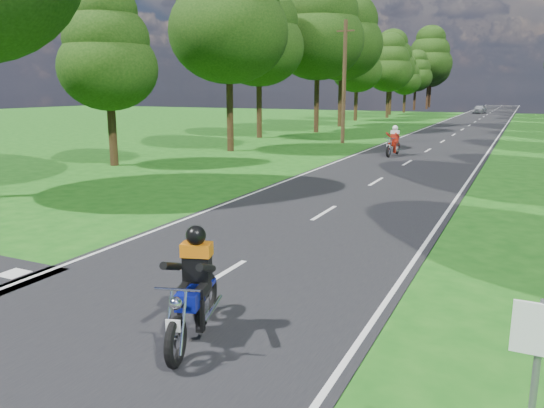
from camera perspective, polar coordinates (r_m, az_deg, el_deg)
The scene contains 9 objects.
ground at distance 9.17m, azimuth -12.20°, elevation -11.52°, with size 160.00×160.00×0.00m, color #165212.
main_road at distance 56.92m, azimuth 20.46°, elevation 7.93°, with size 7.00×140.00×0.02m, color black.
road_markings at distance 55.07m, azimuth 20.13°, elevation 7.84°, with size 7.40×140.00×0.01m.
treeline at distance 66.89m, azimuth 23.13°, elevation 15.36°, with size 40.00×115.35×14.78m.
telegraph_pole at distance 36.34m, azimuth 7.77°, elevation 12.91°, with size 1.20×0.26×8.00m.
road_sign at distance 5.11m, azimuth 26.51°, elevation -16.10°, with size 0.45×0.07×2.00m.
rider_near_blue at distance 7.92m, azimuth -8.51°, elevation -8.55°, with size 0.67×2.01×1.68m, color #0E199B, non-canonical shape.
rider_far_red at distance 29.94m, azimuth 12.93°, elevation 6.66°, with size 0.66×1.98×1.65m, color #A0190C, non-canonical shape.
distant_car at distance 84.25m, azimuth 21.43°, elevation 9.49°, with size 1.47×3.65×1.24m, color #B6B9BE.
Camera 1 is at (5.25, -6.56, 3.67)m, focal length 35.00 mm.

